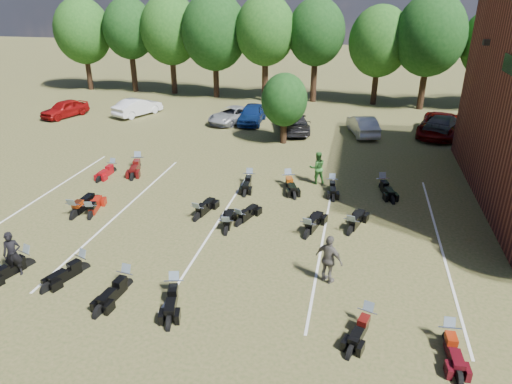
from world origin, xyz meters
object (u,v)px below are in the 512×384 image
(motorcycle_7, at_px, (91,217))
(person_grey, at_px, (329,259))
(motorcycle_14, at_px, (139,168))
(car_4, at_px, (252,114))
(person_black, at_px, (13,254))
(car_0, at_px, (65,109))
(person_green, at_px, (317,168))
(motorcycle_3, at_px, (127,287))

(motorcycle_7, bearing_deg, person_grey, 152.16)
(person_grey, relative_size, motorcycle_14, 0.77)
(car_4, bearing_deg, person_black, -101.35)
(car_0, relative_size, car_4, 0.93)
(car_4, relative_size, person_black, 2.50)
(motorcycle_14, bearing_deg, person_green, -15.14)
(motorcycle_3, bearing_deg, car_4, 97.76)
(car_4, xyz_separation_m, motorcycle_14, (-4.50, -11.54, -0.77))
(car_0, relative_size, motorcycle_3, 1.84)
(car_0, distance_m, motorcycle_14, 15.31)
(motorcycle_14, bearing_deg, car_4, 53.64)
(car_4, relative_size, person_grey, 2.32)
(person_grey, height_order, motorcycle_3, person_grey)
(person_green, bearing_deg, person_black, 27.16)
(car_0, bearing_deg, motorcycle_7, -34.77)
(car_0, bearing_deg, person_green, -5.25)
(motorcycle_7, bearing_deg, person_green, -161.08)
(motorcycle_3, bearing_deg, motorcycle_14, 120.26)
(motorcycle_3, distance_m, motorcycle_14, 12.55)
(person_green, height_order, motorcycle_3, person_green)
(motorcycle_3, xyz_separation_m, motorcycle_14, (-5.10, 11.46, 0.00))
(person_grey, xyz_separation_m, motorcycle_14, (-12.34, 9.48, -0.97))
(motorcycle_14, bearing_deg, motorcycle_7, -98.61)
(car_0, bearing_deg, person_grey, -20.49)
(motorcycle_7, distance_m, motorcycle_14, 6.71)
(person_green, relative_size, motorcycle_7, 0.84)
(motorcycle_7, bearing_deg, person_black, 73.74)
(car_4, height_order, motorcycle_7, car_4)
(motorcycle_7, height_order, motorcycle_14, motorcycle_14)
(car_4, height_order, motorcycle_3, car_4)
(car_4, distance_m, motorcycle_14, 12.41)
(motorcycle_3, height_order, motorcycle_7, motorcycle_3)
(person_grey, bearing_deg, car_4, -40.74)
(person_black, distance_m, person_grey, 11.96)
(car_0, height_order, motorcycle_3, car_0)
(car_4, xyz_separation_m, person_green, (6.46, -11.55, 0.17))
(person_grey, distance_m, motorcycle_7, 11.96)
(person_green, bearing_deg, motorcycle_7, 12.07)
(car_0, distance_m, motorcycle_7, 20.72)
(car_4, bearing_deg, motorcycle_14, -113.03)
(person_black, distance_m, motorcycle_3, 4.62)
(car_0, xyz_separation_m, motorcycle_7, (12.37, -16.61, -0.72))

